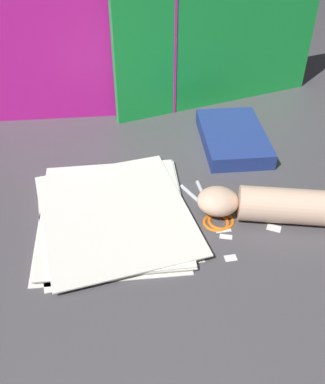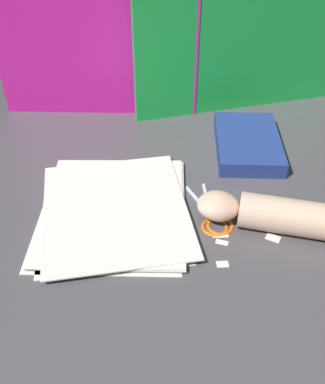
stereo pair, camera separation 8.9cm
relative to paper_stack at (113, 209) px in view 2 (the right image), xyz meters
name	(u,v)px [view 2 (the right image)]	position (x,y,z in m)	size (l,w,h in m)	color
ground_plane	(178,208)	(0.13, 0.00, -0.01)	(6.00, 6.00, 0.00)	#4C494F
backdrop_panel_left	(94,31)	(-0.04, 0.44, 0.22)	(0.52, 0.07, 0.45)	#D81E9E
backdrop_panel_center	(247,26)	(0.35, 0.44, 0.22)	(0.59, 0.13, 0.46)	green
paper_stack	(113,209)	(0.00, 0.00, 0.00)	(0.33, 0.37, 0.02)	white
book_closed	(248,143)	(0.33, 0.21, 0.01)	(0.18, 0.25, 0.04)	navy
scissors	(213,217)	(0.20, -0.04, 0.00)	(0.09, 0.17, 0.01)	silver
hand_forearm	(281,215)	(0.33, -0.07, 0.03)	(0.32, 0.16, 0.07)	beige
paper_scrap_near	(221,235)	(0.21, -0.09, -0.01)	(0.03, 0.01, 0.00)	white
paper_scrap_mid	(222,242)	(0.21, -0.10, -0.01)	(0.03, 0.02, 0.00)	white
paper_scrap_far	(273,238)	(0.31, -0.10, -0.01)	(0.03, 0.03, 0.00)	white
paper_scrap_side	(223,264)	(0.20, -0.16, -0.01)	(0.02, 0.02, 0.00)	white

